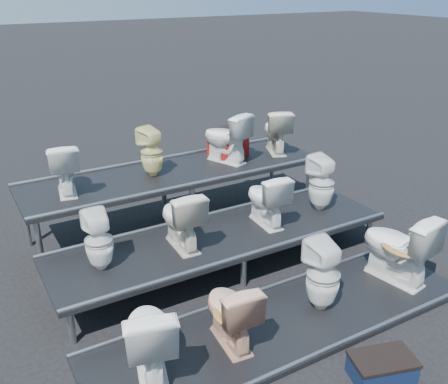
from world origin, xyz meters
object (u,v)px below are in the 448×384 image
toilet_7 (322,183)px  toilet_10 (226,137)px  toilet_1 (230,311)px  toilet_0 (149,337)px  toilet_9 (152,152)px  toilet_8 (64,168)px  toilet_2 (323,275)px  toilet_3 (398,246)px  toilet_4 (99,241)px  step_stool (382,369)px  toilet_6 (266,199)px  red_crate (228,144)px  toilet_5 (181,218)px  toilet_11 (276,130)px

toilet_7 → toilet_10: (-0.71, 1.30, 0.39)m
toilet_7 → toilet_1: bearing=26.1°
toilet_0 → toilet_9: 2.94m
toilet_8 → toilet_10: toilet_10 is taller
toilet_0 → toilet_2: bearing=-165.0°
toilet_8 → toilet_10: (2.30, 0.00, 0.04)m
toilet_10 → toilet_3: bearing=84.8°
toilet_2 → toilet_3: size_ratio=0.92×
toilet_7 → toilet_10: bearing=-65.9°
toilet_1 → toilet_8: 2.84m
toilet_0 → toilet_4: toilet_4 is taller
toilet_0 → toilet_4: size_ratio=1.20×
step_stool → toilet_7: bearing=79.5°
toilet_4 → toilet_6: size_ratio=0.97×
toilet_9 → red_crate: bearing=170.7°
toilet_7 → red_crate: bearing=-74.1°
toilet_7 → toilet_9: toilet_9 is taller
toilet_4 → toilet_9: size_ratio=0.99×
toilet_1 → toilet_8: (-0.83, 2.60, 0.77)m
toilet_6 → toilet_10: toilet_10 is taller
toilet_4 → toilet_5: bearing=-178.6°
toilet_1 → toilet_6: bearing=-129.4°
toilet_3 → toilet_8: bearing=-50.1°
toilet_4 → toilet_11: size_ratio=0.98×
toilet_6 → toilet_7: (0.89, 0.00, 0.03)m
toilet_0 → step_stool: 2.10m
toilet_1 → toilet_5: size_ratio=1.00×
toilet_1 → red_crate: red_crate is taller
toilet_7 → red_crate: size_ratio=1.48×
toilet_9 → toilet_11: toilet_11 is taller
toilet_6 → toilet_8: size_ratio=1.05×
toilet_0 → red_crate: (2.44, 2.79, 0.58)m
toilet_6 → toilet_11: size_ratio=1.01×
toilet_4 → step_stool: (1.80, -2.34, -0.69)m
toilet_9 → toilet_10: size_ratio=0.92×
toilet_11 → red_crate: size_ratio=1.34×
red_crate → toilet_9: bearing=170.2°
toilet_0 → step_stool: (1.79, -1.04, -0.36)m
toilet_2 → toilet_8: toilet_8 is taller
toilet_5 → toilet_6: bearing=-177.2°
toilet_1 → red_crate: bearing=-114.7°
toilet_0 → toilet_9: bearing=-98.8°
toilet_3 → step_stool: (-1.27, -1.04, -0.39)m
red_crate → toilet_8: bearing=166.4°
toilet_11 → toilet_1: bearing=70.0°
toilet_0 → red_crate: red_crate is taller
toilet_4 → toilet_8: 1.36m
toilet_7 → toilet_11: (0.17, 1.30, 0.37)m
toilet_8 → red_crate: (2.45, 0.19, -0.15)m
toilet_8 → red_crate: 2.46m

